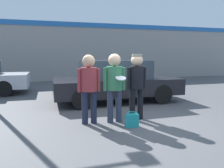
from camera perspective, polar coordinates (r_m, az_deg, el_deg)
ground_plane at (r=5.72m, az=3.85°, el=-9.34°), size 56.00×56.00×0.00m
storefront_building at (r=14.61m, az=-9.10°, el=8.44°), size 24.00×0.22×3.75m
person_left at (r=5.25m, az=-6.05°, el=0.30°), size 0.55×0.38×1.67m
person_middle_with_frisbee at (r=5.33m, az=0.66°, el=0.66°), size 0.56×0.58×1.70m
person_right at (r=5.62m, az=6.45°, el=0.98°), size 0.52×0.35×1.69m
parked_car_near at (r=7.81m, az=1.00°, el=0.81°), size 4.42×1.90×1.48m
shrub at (r=14.64m, az=4.32°, el=3.59°), size 1.30×1.30×1.30m
handbag at (r=5.16m, az=5.23°, el=-9.34°), size 0.30×0.23×0.34m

